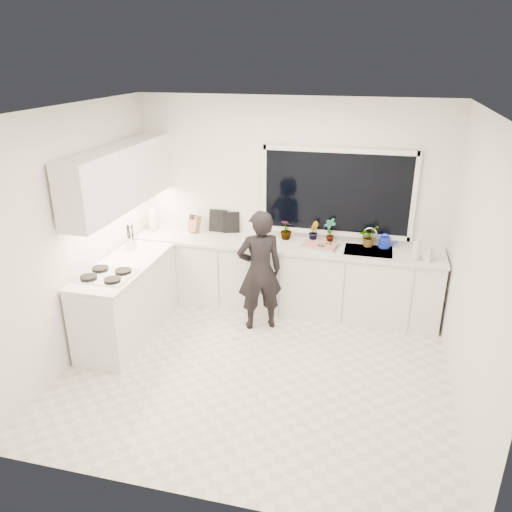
# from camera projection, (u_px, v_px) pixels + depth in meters

# --- Properties ---
(floor) EXTENTS (4.00, 3.50, 0.02)m
(floor) POSITION_uv_depth(u_px,v_px,m) (257.00, 370.00, 5.39)
(floor) COLOR beige
(floor) RESTS_ON ground
(wall_back) EXTENTS (4.00, 0.02, 2.70)m
(wall_back) POSITION_uv_depth(u_px,v_px,m) (289.00, 204.00, 6.46)
(wall_back) COLOR white
(wall_back) RESTS_ON ground
(wall_left) EXTENTS (0.02, 3.50, 2.70)m
(wall_left) POSITION_uv_depth(u_px,v_px,m) (75.00, 236.00, 5.33)
(wall_left) COLOR white
(wall_left) RESTS_ON ground
(wall_right) EXTENTS (0.02, 3.50, 2.70)m
(wall_right) POSITION_uv_depth(u_px,v_px,m) (476.00, 273.00, 4.43)
(wall_right) COLOR white
(wall_right) RESTS_ON ground
(ceiling) EXTENTS (4.00, 3.50, 0.02)m
(ceiling) POSITION_uv_depth(u_px,v_px,m) (257.00, 109.00, 4.37)
(ceiling) COLOR white
(ceiling) RESTS_ON wall_back
(window) EXTENTS (1.80, 0.02, 1.00)m
(window) POSITION_uv_depth(u_px,v_px,m) (337.00, 193.00, 6.22)
(window) COLOR black
(window) RESTS_ON wall_back
(base_cabinets_back) EXTENTS (3.92, 0.58, 0.88)m
(base_cabinets_back) POSITION_uv_depth(u_px,v_px,m) (283.00, 277.00, 6.53)
(base_cabinets_back) COLOR white
(base_cabinets_back) RESTS_ON floor
(base_cabinets_left) EXTENTS (0.58, 1.60, 0.88)m
(base_cabinets_left) POSITION_uv_depth(u_px,v_px,m) (128.00, 301.00, 5.91)
(base_cabinets_left) COLOR white
(base_cabinets_left) RESTS_ON floor
(countertop_back) EXTENTS (3.94, 0.62, 0.04)m
(countertop_back) POSITION_uv_depth(u_px,v_px,m) (284.00, 245.00, 6.34)
(countertop_back) COLOR silver
(countertop_back) RESTS_ON base_cabinets_back
(countertop_left) EXTENTS (0.62, 1.60, 0.04)m
(countertop_left) POSITION_uv_depth(u_px,v_px,m) (124.00, 265.00, 5.74)
(countertop_left) COLOR silver
(countertop_left) RESTS_ON base_cabinets_left
(upper_cabinets) EXTENTS (0.34, 2.10, 0.70)m
(upper_cabinets) POSITION_uv_depth(u_px,v_px,m) (120.00, 177.00, 5.72)
(upper_cabinets) COLOR white
(upper_cabinets) RESTS_ON wall_left
(sink) EXTENTS (0.58, 0.42, 0.14)m
(sink) POSITION_uv_depth(u_px,v_px,m) (368.00, 254.00, 6.13)
(sink) COLOR silver
(sink) RESTS_ON countertop_back
(faucet) EXTENTS (0.03, 0.03, 0.22)m
(faucet) POSITION_uv_depth(u_px,v_px,m) (370.00, 237.00, 6.25)
(faucet) COLOR silver
(faucet) RESTS_ON countertop_back
(stovetop) EXTENTS (0.56, 0.48, 0.03)m
(stovetop) POSITION_uv_depth(u_px,v_px,m) (106.00, 275.00, 5.41)
(stovetop) COLOR black
(stovetop) RESTS_ON countertop_left
(person) EXTENTS (0.65, 0.56, 1.50)m
(person) POSITION_uv_depth(u_px,v_px,m) (260.00, 271.00, 5.96)
(person) COLOR black
(person) RESTS_ON floor
(pizza_tray) EXTENTS (0.47, 0.38, 0.03)m
(pizza_tray) POSITION_uv_depth(u_px,v_px,m) (320.00, 246.00, 6.21)
(pizza_tray) COLOR silver
(pizza_tray) RESTS_ON countertop_back
(pizza) EXTENTS (0.43, 0.34, 0.01)m
(pizza) POSITION_uv_depth(u_px,v_px,m) (320.00, 245.00, 6.20)
(pizza) COLOR #AD1719
(pizza) RESTS_ON pizza_tray
(watering_can) EXTENTS (0.16, 0.16, 0.13)m
(watering_can) POSITION_uv_depth(u_px,v_px,m) (384.00, 242.00, 6.19)
(watering_can) COLOR #1327BA
(watering_can) RESTS_ON countertop_back
(paper_towel_roll) EXTENTS (0.11, 0.11, 0.26)m
(paper_towel_roll) POSITION_uv_depth(u_px,v_px,m) (153.00, 220.00, 6.80)
(paper_towel_roll) COLOR silver
(paper_towel_roll) RESTS_ON countertop_back
(knife_block) EXTENTS (0.15, 0.13, 0.22)m
(knife_block) POSITION_uv_depth(u_px,v_px,m) (194.00, 224.00, 6.71)
(knife_block) COLOR brown
(knife_block) RESTS_ON countertop_back
(utensil_crock) EXTENTS (0.15, 0.15, 0.16)m
(utensil_crock) POSITION_uv_depth(u_px,v_px,m) (131.00, 243.00, 6.13)
(utensil_crock) COLOR #A9A9AD
(utensil_crock) RESTS_ON countertop_left
(picture_frame_large) EXTENTS (0.22, 0.09, 0.28)m
(picture_frame_large) POSITION_uv_depth(u_px,v_px,m) (231.00, 222.00, 6.68)
(picture_frame_large) COLOR black
(picture_frame_large) RESTS_ON countertop_back
(picture_frame_small) EXTENTS (0.25, 0.03, 0.30)m
(picture_frame_small) POSITION_uv_depth(u_px,v_px,m) (218.00, 221.00, 6.72)
(picture_frame_small) COLOR black
(picture_frame_small) RESTS_ON countertop_back
(herb_plants) EXTENTS (1.27, 0.28, 0.32)m
(herb_plants) POSITION_uv_depth(u_px,v_px,m) (335.00, 233.00, 6.30)
(herb_plants) COLOR #26662D
(herb_plants) RESTS_ON countertop_back
(soap_bottles) EXTENTS (0.28, 0.14, 0.29)m
(soap_bottles) POSITION_uv_depth(u_px,v_px,m) (421.00, 249.00, 5.80)
(soap_bottles) COLOR #D8BF66
(soap_bottles) RESTS_ON countertop_back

